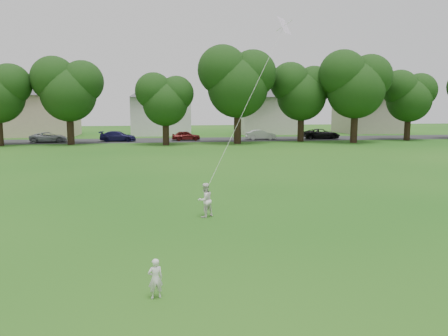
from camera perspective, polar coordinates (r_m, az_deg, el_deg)
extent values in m
plane|color=#165012|center=(12.60, -5.76, -11.89)|extent=(160.00, 160.00, 0.00)
cube|color=#2D2D30|center=(53.99, -8.11, 3.62)|extent=(90.00, 7.00, 0.01)
imported|color=silver|center=(10.22, -8.95, -14.07)|extent=(0.38, 0.30, 0.93)
imported|color=white|center=(16.95, -2.49, -4.21)|extent=(0.82, 0.78, 1.34)
plane|color=white|center=(20.12, 7.88, 17.96)|extent=(0.85, 0.89, 0.74)
cylinder|color=white|center=(18.12, 3.02, 8.33)|extent=(0.01, 0.01, 8.18)
cylinder|color=black|center=(50.38, -19.43, 4.98)|extent=(0.75, 0.75, 3.67)
cylinder|color=black|center=(47.45, -7.61, 4.80)|extent=(0.70, 0.70, 2.99)
cylinder|color=black|center=(48.81, 1.77, 5.66)|extent=(0.80, 0.80, 4.18)
cylinder|color=black|center=(52.48, 10.00, 5.39)|extent=(0.75, 0.75, 3.57)
cylinder|color=black|center=(52.00, 16.63, 5.40)|extent=(0.79, 0.79, 4.03)
cylinder|color=black|center=(57.79, 22.83, 4.98)|extent=(0.72, 0.72, 3.28)
imported|color=#9599A2|center=(54.38, -21.92, 3.75)|extent=(4.34, 2.37, 1.15)
imported|color=#171542|center=(53.14, -13.69, 4.05)|extent=(4.36, 2.21, 1.21)
imported|color=#5B1212|center=(53.06, -4.98, 4.23)|extent=(3.48, 1.50, 1.17)
imported|color=#B8B8B8|center=(54.45, 4.82, 4.35)|extent=(3.67, 1.31, 1.21)
imported|color=black|center=(56.82, 12.63, 4.38)|extent=(4.78, 2.59, 1.27)
cube|color=beige|center=(65.67, -22.45, 6.31)|extent=(8.69, 7.29, 5.53)
pyramid|color=#4B494E|center=(65.79, -22.74, 11.36)|extent=(12.54, 12.54, 3.04)
cube|color=white|center=(63.84, -8.27, 6.72)|extent=(8.21, 7.10, 5.33)
pyramid|color=#4B494E|center=(63.94, -8.37, 11.74)|extent=(11.84, 11.84, 2.93)
cube|color=beige|center=(65.95, 5.87, 6.83)|extent=(8.86, 6.33, 5.39)
pyramid|color=#4B494E|center=(66.05, 5.95, 11.74)|extent=(12.79, 12.79, 2.96)
cube|color=#A69D89|center=(71.66, 18.44, 6.55)|extent=(9.24, 7.45, 5.34)
pyramid|color=#4B494E|center=(71.75, 18.64, 11.03)|extent=(13.32, 13.32, 2.94)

